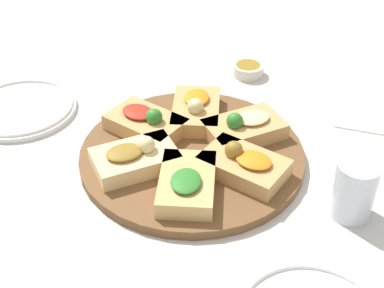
{
  "coord_description": "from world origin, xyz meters",
  "views": [
    {
      "loc": [
        -0.15,
        0.73,
        0.59
      ],
      "look_at": [
        0.0,
        0.0,
        0.03
      ],
      "focal_mm": 50.0,
      "sensor_mm": 36.0,
      "label": 1
    }
  ],
  "objects_px": {
    "plate_right": "(21,108)",
    "water_glass": "(354,190)",
    "napkin_stack": "(371,116)",
    "dipping_bowl": "(248,69)",
    "serving_board": "(192,155)"
  },
  "relations": [
    {
      "from": "dipping_bowl",
      "to": "serving_board",
      "type": "bearing_deg",
      "value": 79.12
    },
    {
      "from": "serving_board",
      "to": "dipping_bowl",
      "type": "relative_size",
      "value": 5.68
    },
    {
      "from": "napkin_stack",
      "to": "serving_board",
      "type": "bearing_deg",
      "value": 31.94
    },
    {
      "from": "plate_right",
      "to": "water_glass",
      "type": "xyz_separation_m",
      "value": [
        -0.63,
        0.17,
        0.04
      ]
    },
    {
      "from": "water_glass",
      "to": "napkin_stack",
      "type": "height_order",
      "value": "water_glass"
    },
    {
      "from": "serving_board",
      "to": "dipping_bowl",
      "type": "bearing_deg",
      "value": -100.88
    },
    {
      "from": "serving_board",
      "to": "dipping_bowl",
      "type": "height_order",
      "value": "dipping_bowl"
    },
    {
      "from": "water_glass",
      "to": "plate_right",
      "type": "bearing_deg",
      "value": -14.83
    },
    {
      "from": "plate_right",
      "to": "water_glass",
      "type": "height_order",
      "value": "water_glass"
    },
    {
      "from": "serving_board",
      "to": "plate_right",
      "type": "height_order",
      "value": "serving_board"
    },
    {
      "from": "water_glass",
      "to": "napkin_stack",
      "type": "relative_size",
      "value": 0.71
    },
    {
      "from": "plate_right",
      "to": "dipping_bowl",
      "type": "xyz_separation_m",
      "value": [
        -0.43,
        -0.24,
        0.01
      ]
    },
    {
      "from": "napkin_stack",
      "to": "dipping_bowl",
      "type": "relative_size",
      "value": 1.95
    },
    {
      "from": "serving_board",
      "to": "plate_right",
      "type": "relative_size",
      "value": 1.8
    },
    {
      "from": "serving_board",
      "to": "napkin_stack",
      "type": "xyz_separation_m",
      "value": [
        -0.32,
        -0.2,
        -0.01
      ]
    }
  ]
}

